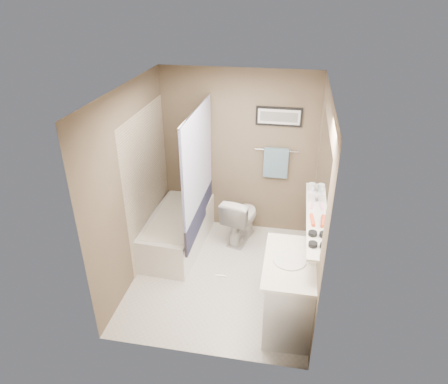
% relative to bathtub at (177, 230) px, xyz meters
% --- Properties ---
extents(ground, '(2.50, 2.50, 0.00)m').
position_rel_bathtub_xyz_m(ground, '(0.75, -0.55, -0.25)').
color(ground, silver).
rests_on(ground, ground).
extents(ceiling, '(2.20, 2.50, 0.04)m').
position_rel_bathtub_xyz_m(ceiling, '(0.75, -0.55, 2.13)').
color(ceiling, white).
rests_on(ceiling, wall_back).
extents(wall_back, '(2.20, 0.04, 2.40)m').
position_rel_bathtub_xyz_m(wall_back, '(0.75, 0.68, 0.95)').
color(wall_back, brown).
rests_on(wall_back, ground).
extents(wall_front, '(2.20, 0.04, 2.40)m').
position_rel_bathtub_xyz_m(wall_front, '(0.75, -1.78, 0.95)').
color(wall_front, brown).
rests_on(wall_front, ground).
extents(wall_left, '(0.04, 2.50, 2.40)m').
position_rel_bathtub_xyz_m(wall_left, '(-0.33, -0.55, 0.95)').
color(wall_left, brown).
rests_on(wall_left, ground).
extents(wall_right, '(0.04, 2.50, 2.40)m').
position_rel_bathtub_xyz_m(wall_right, '(1.83, -0.55, 0.95)').
color(wall_right, brown).
rests_on(wall_right, ground).
extents(tile_surround, '(0.02, 1.55, 2.00)m').
position_rel_bathtub_xyz_m(tile_surround, '(-0.34, -0.05, 0.75)').
color(tile_surround, '#C0AE91').
rests_on(tile_surround, wall_left).
extents(curtain_rod, '(0.02, 1.55, 0.02)m').
position_rel_bathtub_xyz_m(curtain_rod, '(0.35, -0.05, 1.80)').
color(curtain_rod, silver).
rests_on(curtain_rod, wall_left).
extents(curtain_upper, '(0.03, 1.45, 1.28)m').
position_rel_bathtub_xyz_m(curtain_upper, '(0.35, -0.05, 1.15)').
color(curtain_upper, white).
rests_on(curtain_upper, curtain_rod).
extents(curtain_lower, '(0.03, 1.45, 0.36)m').
position_rel_bathtub_xyz_m(curtain_lower, '(0.35, -0.05, 0.33)').
color(curtain_lower, '#252745').
rests_on(curtain_lower, curtain_rod).
extents(mirror, '(0.02, 1.60, 1.00)m').
position_rel_bathtub_xyz_m(mirror, '(1.84, -0.70, 1.37)').
color(mirror, silver).
rests_on(mirror, wall_right).
extents(shelf, '(0.12, 1.60, 0.03)m').
position_rel_bathtub_xyz_m(shelf, '(1.79, -0.70, 0.85)').
color(shelf, silver).
rests_on(shelf, wall_right).
extents(towel_bar, '(0.60, 0.02, 0.02)m').
position_rel_bathtub_xyz_m(towel_bar, '(1.30, 0.66, 1.05)').
color(towel_bar, silver).
rests_on(towel_bar, wall_back).
extents(towel, '(0.34, 0.05, 0.44)m').
position_rel_bathtub_xyz_m(towel, '(1.30, 0.64, 0.87)').
color(towel, '#84B0C0').
rests_on(towel, towel_bar).
extents(art_frame, '(0.62, 0.02, 0.26)m').
position_rel_bathtub_xyz_m(art_frame, '(1.30, 0.68, 1.53)').
color(art_frame, black).
rests_on(art_frame, wall_back).
extents(art_mat, '(0.56, 0.00, 0.20)m').
position_rel_bathtub_xyz_m(art_mat, '(1.30, 0.66, 1.53)').
color(art_mat, white).
rests_on(art_mat, art_frame).
extents(art_image, '(0.50, 0.00, 0.13)m').
position_rel_bathtub_xyz_m(art_image, '(1.30, 0.66, 1.53)').
color(art_image, '#595959').
rests_on(art_image, art_mat).
extents(door, '(0.80, 0.02, 2.00)m').
position_rel_bathtub_xyz_m(door, '(1.30, -1.80, 0.75)').
color(door, silver).
rests_on(door, wall_front).
extents(door_handle, '(0.10, 0.02, 0.02)m').
position_rel_bathtub_xyz_m(door_handle, '(0.97, -1.74, 0.75)').
color(door_handle, silver).
rests_on(door_handle, door).
extents(bathtub, '(0.78, 1.54, 0.50)m').
position_rel_bathtub_xyz_m(bathtub, '(0.00, 0.00, 0.00)').
color(bathtub, white).
rests_on(bathtub, ground).
extents(tub_rim, '(0.56, 1.36, 0.02)m').
position_rel_bathtub_xyz_m(tub_rim, '(-0.00, 0.00, 0.25)').
color(tub_rim, white).
rests_on(tub_rim, bathtub).
extents(toilet, '(0.56, 0.78, 0.72)m').
position_rel_bathtub_xyz_m(toilet, '(0.86, 0.33, 0.11)').
color(toilet, white).
rests_on(toilet, ground).
extents(vanity, '(0.54, 0.92, 0.80)m').
position_rel_bathtub_xyz_m(vanity, '(1.60, -1.19, 0.15)').
color(vanity, silver).
rests_on(vanity, ground).
extents(countertop, '(0.54, 0.96, 0.04)m').
position_rel_bathtub_xyz_m(countertop, '(1.59, -1.19, 0.57)').
color(countertop, silver).
rests_on(countertop, vanity).
extents(sink_basin, '(0.34, 0.34, 0.01)m').
position_rel_bathtub_xyz_m(sink_basin, '(1.58, -1.19, 0.60)').
color(sink_basin, silver).
rests_on(sink_basin, countertop).
extents(faucet_spout, '(0.02, 0.02, 0.10)m').
position_rel_bathtub_xyz_m(faucet_spout, '(1.78, -1.19, 0.64)').
color(faucet_spout, silver).
rests_on(faucet_spout, countertop).
extents(faucet_knob, '(0.05, 0.05, 0.05)m').
position_rel_bathtub_xyz_m(faucet_knob, '(1.78, -1.09, 0.62)').
color(faucet_knob, silver).
rests_on(faucet_knob, countertop).
extents(candle_bowl_near, '(0.09, 0.09, 0.04)m').
position_rel_bathtub_xyz_m(candle_bowl_near, '(1.79, -1.28, 0.89)').
color(candle_bowl_near, black).
rests_on(candle_bowl_near, shelf).
extents(candle_bowl_far, '(0.09, 0.09, 0.04)m').
position_rel_bathtub_xyz_m(candle_bowl_far, '(1.79, -1.09, 0.89)').
color(candle_bowl_far, black).
rests_on(candle_bowl_far, shelf).
extents(hair_brush_front, '(0.06, 0.22, 0.04)m').
position_rel_bathtub_xyz_m(hair_brush_front, '(1.79, -0.83, 0.89)').
color(hair_brush_front, '#E54720').
rests_on(hair_brush_front, shelf).
extents(pink_comb, '(0.05, 0.16, 0.01)m').
position_rel_bathtub_xyz_m(pink_comb, '(1.79, -0.49, 0.87)').
color(pink_comb, pink).
rests_on(pink_comb, shelf).
extents(glass_jar, '(0.08, 0.08, 0.10)m').
position_rel_bathtub_xyz_m(glass_jar, '(1.79, -0.12, 0.92)').
color(glass_jar, silver).
rests_on(glass_jar, shelf).
extents(soap_bottle, '(0.07, 0.08, 0.16)m').
position_rel_bathtub_xyz_m(soap_bottle, '(1.79, -0.35, 0.94)').
color(soap_bottle, '#999999').
rests_on(soap_bottle, shelf).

